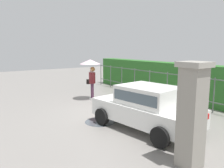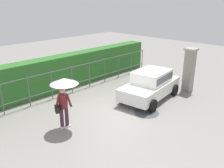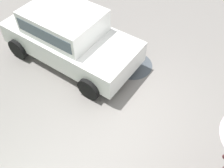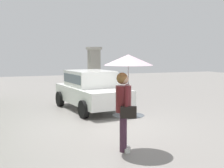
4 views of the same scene
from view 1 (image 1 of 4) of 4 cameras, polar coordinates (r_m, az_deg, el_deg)
The scene contains 7 objects.
ground_plane at distance 9.74m, azimuth 0.33°, elevation -6.91°, with size 40.00×40.00×0.00m, color gray.
car at distance 7.55m, azimuth 8.75°, elevation -5.49°, with size 3.89×2.23×1.48m.
pedestrian at distance 11.63m, azimuth -5.45°, elevation 3.86°, with size 1.07×1.07×2.11m.
gate_pillar at distance 5.33m, azimuth 19.67°, elevation -7.35°, with size 0.60×0.60×2.42m.
fence_section at distance 11.64m, azimuth 13.88°, elevation -0.32°, with size 12.65×0.05×1.50m.
hedge_row at distance 12.36m, azimuth 16.84°, elevation 0.67°, with size 13.60×0.90×1.90m, color #2D6B28.
puddle_near at distance 8.40m, azimuth -3.07°, elevation -9.59°, with size 1.12×1.12×0.00m, color #4C545B.
Camera 1 is at (7.63, -5.40, 2.72)m, focal length 35.83 mm.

